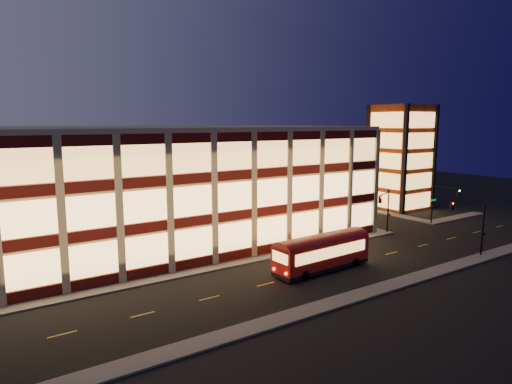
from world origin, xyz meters
TOP-DOWN VIEW (x-y plane):
  - ground at (0.00, 0.00)m, footprint 200.00×200.00m
  - sidewalk_office_south at (-3.00, 1.00)m, footprint 54.00×2.00m
  - sidewalk_office_east at (23.00, 17.00)m, footprint 2.00×30.00m
  - sidewalk_tower_south at (40.00, 1.00)m, footprint 14.00×2.00m
  - sidewalk_tower_west at (34.00, 17.00)m, footprint 2.00×30.00m
  - sidewalk_near at (0.00, -13.00)m, footprint 100.00×2.00m
  - office_building at (-2.91, 16.91)m, footprint 50.45×30.45m
  - stair_tower at (39.95, 11.95)m, footprint 8.60×8.60m
  - traffic_signal_far at (22.21, 0.24)m, footprint 3.79×1.87m
  - traffic_signal_right at (33.50, -0.62)m, footprint 1.20×4.37m
  - traffic_signal_near at (23.50, -11.03)m, footprint 0.32×4.45m
  - trolley_bus at (5.18, -5.91)m, footprint 11.25×3.28m

SIDE VIEW (x-z plane):
  - ground at x=0.00m, z-range 0.00..0.00m
  - sidewalk_office_south at x=-3.00m, z-range 0.00..0.15m
  - sidewalk_office_east at x=23.00m, z-range 0.00..0.15m
  - sidewalk_tower_south at x=40.00m, z-range 0.00..0.15m
  - sidewalk_tower_west at x=34.00m, z-range 0.00..0.15m
  - sidewalk_near at x=0.00m, z-range 0.00..0.15m
  - trolley_bus at x=5.18m, z-range 0.20..3.98m
  - traffic_signal_right at x=33.50m, z-range 1.10..7.10m
  - traffic_signal_far at x=22.21m, z-range 1.11..7.11m
  - traffic_signal_near at x=23.50m, z-range 1.13..7.13m
  - office_building at x=-2.91m, z-range 0.00..14.50m
  - stair_tower at x=39.95m, z-range -0.01..17.99m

